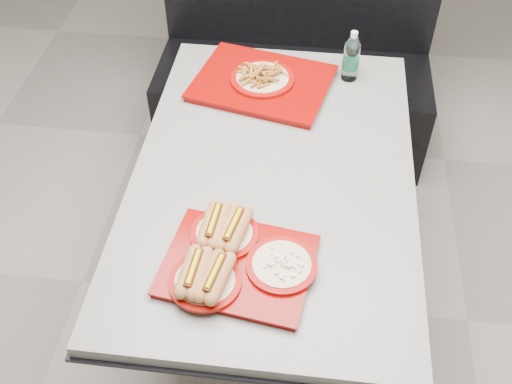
# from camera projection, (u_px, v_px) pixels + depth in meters

# --- Properties ---
(ground) EXTENTS (6.00, 6.00, 0.00)m
(ground) POSITION_uv_depth(u_px,v_px,m) (270.00, 301.00, 2.47)
(ground) COLOR gray
(ground) RESTS_ON ground
(diner_table) EXTENTS (0.92, 1.42, 0.75)m
(diner_table) POSITION_uv_depth(u_px,v_px,m) (273.00, 205.00, 2.05)
(diner_table) COLOR black
(diner_table) RESTS_ON ground
(booth_bench) EXTENTS (1.30, 0.57, 1.35)m
(booth_bench) POSITION_uv_depth(u_px,v_px,m) (294.00, 68.00, 2.94)
(booth_bench) COLOR black
(booth_bench) RESTS_ON ground
(tray_near) EXTENTS (0.45, 0.38, 0.09)m
(tray_near) POSITION_uv_depth(u_px,v_px,m) (232.00, 259.00, 1.64)
(tray_near) COLOR #7F0603
(tray_near) RESTS_ON diner_table
(tray_far) EXTENTS (0.56, 0.48, 0.10)m
(tray_far) POSITION_uv_depth(u_px,v_px,m) (262.00, 80.00, 2.23)
(tray_far) COLOR #7F0603
(tray_far) RESTS_ON diner_table
(water_bottle) EXTENTS (0.06, 0.06, 0.20)m
(water_bottle) POSITION_uv_depth(u_px,v_px,m) (351.00, 59.00, 2.22)
(water_bottle) COLOR silver
(water_bottle) RESTS_ON diner_table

